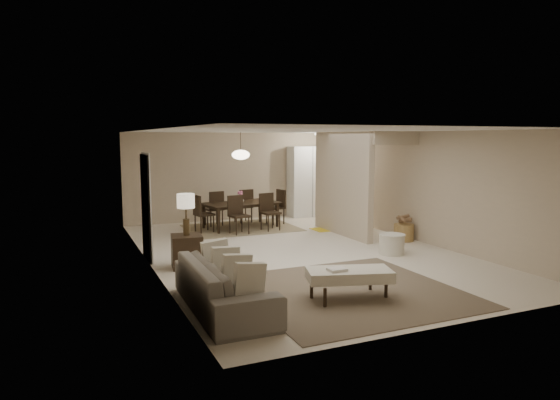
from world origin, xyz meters
name	(u,v)px	position (x,y,z in m)	size (l,w,h in m)	color
floor	(297,251)	(0.00, 0.00, 0.00)	(9.00, 9.00, 0.00)	beige
ceiling	(298,131)	(0.00, 0.00, 2.50)	(9.00, 9.00, 0.00)	white
back_wall	(230,176)	(0.00, 4.50, 1.25)	(6.00, 6.00, 0.00)	#C6B396
left_wall	(149,199)	(-3.00, 0.00, 1.25)	(9.00, 9.00, 0.00)	#C6B396
right_wall	(415,186)	(3.00, 0.00, 1.25)	(9.00, 9.00, 0.00)	#C6B396
partition	(342,184)	(1.80, 1.25, 1.25)	(0.15, 2.50, 2.50)	#C6B396
doorway	(146,207)	(-2.97, 0.60, 1.02)	(0.04, 0.90, 2.04)	black
pantry_cabinet	(308,181)	(2.35, 4.15, 1.05)	(1.20, 0.55, 2.10)	white
flush_light	(323,134)	(2.30, 3.20, 2.46)	(0.44, 0.44, 0.05)	white
living_rug	(350,291)	(-0.43, -2.77, 0.01)	(3.20, 3.20, 0.01)	brown
sofa	(224,285)	(-2.45, -2.77, 0.34)	(0.90, 2.31, 0.68)	slate
ottoman_bench	(349,275)	(-0.63, -3.07, 0.35)	(1.34, 0.90, 0.44)	beige
side_table	(187,251)	(-2.40, -0.33, 0.30)	(0.54, 0.54, 0.60)	black
table_lamp	(186,205)	(-2.40, -0.33, 1.16)	(0.32, 0.32, 0.76)	#43331C
round_pouf	(392,244)	(1.66, -0.98, 0.20)	(0.53, 0.53, 0.41)	beige
wicker_basket	(404,232)	(2.71, 0.00, 0.19)	(0.45, 0.45, 0.39)	brown
dining_rug	(241,228)	(-0.18, 3.03, 0.01)	(2.80, 2.10, 0.01)	#8D7C57
dining_table	(241,215)	(-0.18, 3.03, 0.34)	(1.92, 1.07, 0.67)	black
dining_chairs	(241,210)	(-0.18, 3.03, 0.47)	(2.57, 2.04, 0.95)	black
vase	(241,200)	(-0.18, 3.03, 0.75)	(0.14, 0.14, 0.15)	white
yellow_mat	(331,229)	(1.91, 1.95, 0.01)	(0.98, 0.60, 0.01)	yellow
pendant_light	(241,155)	(-0.18, 3.03, 1.92)	(0.46, 0.46, 0.71)	#43331C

